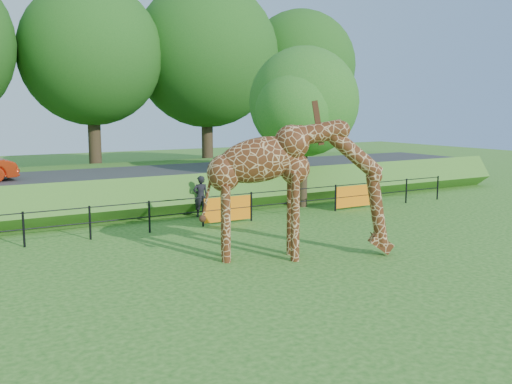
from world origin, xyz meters
TOP-DOWN VIEW (x-y plane):
  - ground at (0.00, 0.00)m, footprint 90.00×90.00m
  - giraffe at (2.48, 2.75)m, footprint 5.38×3.21m
  - perimeter_fence at (0.00, 8.00)m, footprint 28.07×0.10m
  - embankment at (0.00, 15.50)m, footprint 40.00×9.00m
  - road at (0.00, 14.00)m, footprint 40.00×5.00m
  - visitor at (2.73, 9.72)m, footprint 0.66×0.51m
  - tree_east at (7.60, 9.63)m, footprint 5.40×4.71m
  - bg_tree_line at (1.89, 22.00)m, footprint 37.30×8.80m

SIDE VIEW (x-z plane):
  - ground at x=0.00m, z-range 0.00..0.00m
  - perimeter_fence at x=0.00m, z-range 0.00..1.10m
  - embankment at x=0.00m, z-range 0.00..1.30m
  - visitor at x=2.73m, z-range 0.00..1.62m
  - road at x=0.00m, z-range 1.30..1.42m
  - giraffe at x=2.48m, z-range 0.00..3.90m
  - tree_east at x=7.60m, z-range 0.90..7.66m
  - bg_tree_line at x=1.89m, z-range 1.28..13.10m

